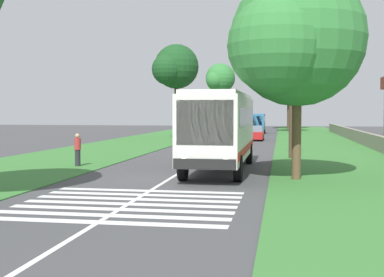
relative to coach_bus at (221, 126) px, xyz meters
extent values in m
plane|color=#424244|center=(-3.85, 1.80, -2.15)|extent=(160.00, 160.00, 0.00)
cube|color=#387533|center=(11.15, 10.00, -2.13)|extent=(120.00, 8.00, 0.04)
cube|color=#387533|center=(11.15, -6.40, -2.13)|extent=(120.00, 8.00, 0.04)
cube|color=silver|center=(11.15, 1.80, -2.14)|extent=(110.00, 0.16, 0.01)
cube|color=silver|center=(-0.03, 0.00, -0.05)|extent=(11.00, 2.50, 2.90)
cube|color=slate|center=(0.27, 0.00, 0.48)|extent=(9.68, 2.54, 0.85)
cube|color=slate|center=(-5.49, 0.00, 0.30)|extent=(0.08, 2.20, 1.74)
cube|color=red|center=(-0.03, 0.00, -1.05)|extent=(10.78, 2.53, 0.36)
cube|color=silver|center=(-0.03, 0.00, 1.49)|extent=(10.56, 2.30, 0.18)
cube|color=black|center=(-5.61, 0.00, -1.28)|extent=(0.16, 2.40, 0.40)
sphere|color=#F2EDCC|center=(-5.55, 0.80, -1.15)|extent=(0.24, 0.24, 0.24)
sphere|color=#F2EDCC|center=(-5.55, -0.81, -1.15)|extent=(0.24, 0.24, 0.24)
cylinder|color=black|center=(-3.93, 1.15, -1.60)|extent=(1.10, 0.32, 1.10)
cylinder|color=black|center=(3.47, 1.15, -1.60)|extent=(1.10, 0.32, 1.10)
cylinder|color=black|center=(-3.93, -1.15, -1.60)|extent=(1.10, 0.32, 1.10)
cylinder|color=black|center=(3.47, -1.15, -1.60)|extent=(1.10, 0.32, 1.10)
cube|color=silver|center=(-12.33, 1.80, -2.14)|extent=(0.45, 6.80, 0.01)
cube|color=silver|center=(-11.43, 1.80, -2.14)|extent=(0.45, 6.80, 0.01)
cube|color=silver|center=(-10.53, 1.80, -2.14)|extent=(0.45, 6.80, 0.01)
cube|color=silver|center=(-9.63, 1.80, -2.14)|extent=(0.45, 6.80, 0.01)
cube|color=silver|center=(-8.73, 1.80, -2.14)|extent=(0.45, 6.80, 0.01)
cube|color=silver|center=(-7.83, 1.80, -2.14)|extent=(0.45, 6.80, 0.01)
cube|color=silver|center=(-6.93, 1.80, -2.14)|extent=(0.45, 6.80, 0.01)
cube|color=silver|center=(19.47, 3.65, -1.62)|extent=(4.30, 1.75, 0.70)
cube|color=slate|center=(19.37, 3.65, -0.99)|extent=(2.00, 1.61, 0.55)
cylinder|color=black|center=(18.12, 4.43, -1.83)|extent=(0.64, 0.22, 0.64)
cylinder|color=black|center=(20.82, 4.43, -1.83)|extent=(0.64, 0.22, 0.64)
cylinder|color=black|center=(18.12, 2.87, -1.83)|extent=(0.64, 0.22, 0.64)
cylinder|color=black|center=(20.82, 2.87, -1.83)|extent=(0.64, 0.22, 0.64)
cube|color=#B21E1E|center=(26.59, -0.27, -1.62)|extent=(4.30, 1.75, 0.70)
cube|color=slate|center=(26.49, -0.27, -0.99)|extent=(2.00, 1.61, 0.55)
cylinder|color=black|center=(25.24, 0.51, -1.83)|extent=(0.64, 0.22, 0.64)
cylinder|color=black|center=(27.94, 0.51, -1.83)|extent=(0.64, 0.22, 0.64)
cylinder|color=black|center=(25.24, -1.05, -1.83)|extent=(0.64, 0.22, 0.64)
cylinder|color=black|center=(27.94, -1.05, -1.83)|extent=(0.64, 0.22, 0.64)
cube|color=gray|center=(33.39, 3.78, -1.62)|extent=(4.30, 1.75, 0.70)
cube|color=slate|center=(33.29, 3.78, -0.99)|extent=(2.00, 1.61, 0.55)
cylinder|color=black|center=(32.04, 4.56, -1.83)|extent=(0.64, 0.22, 0.64)
cylinder|color=black|center=(34.74, 4.56, -1.83)|extent=(0.64, 0.22, 0.64)
cylinder|color=black|center=(32.04, 3.00, -1.83)|extent=(0.64, 0.22, 0.64)
cylinder|color=black|center=(34.74, 3.00, -1.83)|extent=(0.64, 0.22, 0.64)
cube|color=teal|center=(42.25, 0.28, -0.67)|extent=(6.00, 2.10, 2.10)
cube|color=slate|center=(42.45, 0.28, -0.29)|extent=(5.04, 2.13, 0.70)
cube|color=slate|center=(39.28, 0.28, -0.46)|extent=(0.06, 1.76, 1.18)
cylinder|color=black|center=(40.35, 1.23, -1.77)|extent=(0.76, 0.24, 0.76)
cylinder|color=black|center=(44.15, 1.23, -1.77)|extent=(0.76, 0.24, 0.76)
cylinder|color=black|center=(40.35, -0.67, -1.77)|extent=(0.76, 0.24, 0.76)
cylinder|color=black|center=(44.15, -0.67, -1.77)|extent=(0.76, 0.24, 0.76)
cylinder|color=#4C3826|center=(28.19, 7.90, 0.99)|extent=(0.45, 0.45, 6.19)
sphere|color=#19471E|center=(28.19, 7.90, 5.36)|extent=(4.63, 4.63, 4.63)
sphere|color=#19471E|center=(29.57, 7.90, 5.01)|extent=(3.08, 3.08, 3.08)
sphere|color=#19471E|center=(27.03, 8.59, 5.01)|extent=(3.23, 3.23, 3.23)
cylinder|color=#3D2D1E|center=(59.03, 6.89, 1.31)|extent=(0.41, 0.41, 6.83)
sphere|color=#337A38|center=(59.03, 6.89, 6.05)|extent=(4.80, 4.80, 4.80)
sphere|color=#337A38|center=(60.47, 6.89, 5.69)|extent=(2.74, 2.74, 2.74)
sphere|color=#337A38|center=(57.83, 7.61, 5.69)|extent=(2.91, 2.91, 2.91)
cylinder|color=brown|center=(-2.98, -3.51, 0.05)|extent=(0.39, 0.39, 4.31)
sphere|color=#337A38|center=(-2.98, -3.51, 3.75)|extent=(5.62, 5.62, 5.62)
sphere|color=#337A38|center=(-1.29, -3.51, 3.32)|extent=(3.44, 3.44, 3.44)
sphere|color=#337A38|center=(-4.38, -2.67, 3.32)|extent=(3.89, 3.89, 3.89)
cylinder|color=#4C3826|center=(59.84, -4.08, 1.12)|extent=(0.57, 0.57, 6.45)
sphere|color=#286B2D|center=(59.84, -4.08, 6.08)|extent=(6.33, 6.33, 6.33)
sphere|color=#286B2D|center=(61.73, -4.08, 5.61)|extent=(3.67, 3.67, 3.67)
sphere|color=#286B2D|center=(58.25, -3.13, 5.61)|extent=(4.58, 4.58, 4.58)
cylinder|color=#4C3826|center=(46.96, -4.08, 1.19)|extent=(0.39, 0.39, 6.58)
sphere|color=#1E5623|center=(46.96, -4.08, 5.81)|extent=(4.84, 4.84, 4.84)
sphere|color=#1E5623|center=(48.41, -4.08, 5.44)|extent=(3.35, 3.35, 3.35)
sphere|color=#1E5623|center=(45.75, -3.35, 5.44)|extent=(3.11, 3.11, 3.11)
cylinder|color=#473828|center=(6.90, -3.45, 1.72)|extent=(0.24, 0.24, 7.65)
cube|color=#3D3326|center=(6.90, -3.45, 4.95)|extent=(0.12, 1.40, 0.12)
cube|color=gray|center=(16.15, -9.80, -1.56)|extent=(70.00, 0.40, 1.09)
cylinder|color=#26262D|center=(0.40, 7.53, -1.68)|extent=(0.28, 0.28, 0.85)
cylinder|color=#B23333|center=(0.40, 7.53, -0.96)|extent=(0.34, 0.34, 0.60)
sphere|color=tan|center=(0.40, 7.53, -0.54)|extent=(0.24, 0.24, 0.24)
camera|label=1|loc=(-25.14, -2.87, 0.75)|focal=48.77mm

